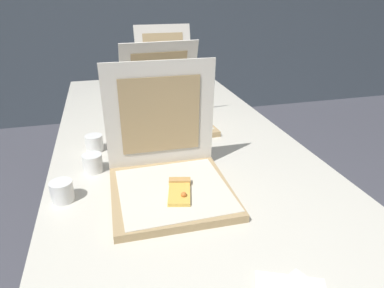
% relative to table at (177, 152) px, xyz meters
% --- Properties ---
extents(table, '(0.92, 2.19, 0.73)m').
position_rel_table_xyz_m(table, '(0.00, 0.00, 0.00)').
color(table, silver).
rests_on(table, ground).
extents(pizza_box_front, '(0.35, 0.35, 0.36)m').
position_rel_table_xyz_m(pizza_box_front, '(-0.09, -0.34, 0.10)').
color(pizza_box_front, tan).
rests_on(pizza_box_front, table).
extents(pizza_box_middle, '(0.37, 0.37, 0.35)m').
position_rel_table_xyz_m(pizza_box_middle, '(-0.01, 0.18, 0.10)').
color(pizza_box_middle, tan).
rests_on(pizza_box_middle, table).
extents(pizza_box_back, '(0.35, 0.42, 0.36)m').
position_rel_table_xyz_m(pizza_box_back, '(0.12, 0.72, 0.10)').
color(pizza_box_back, tan).
rests_on(pizza_box_back, table).
extents(cup_white_near_left, '(0.06, 0.06, 0.06)m').
position_rel_table_xyz_m(cup_white_near_left, '(-0.40, -0.32, 0.08)').
color(cup_white_near_left, white).
rests_on(cup_white_near_left, table).
extents(cup_white_mid, '(0.06, 0.06, 0.06)m').
position_rel_table_xyz_m(cup_white_mid, '(-0.31, -0.00, 0.08)').
color(cup_white_mid, white).
rests_on(cup_white_mid, table).
extents(cup_white_near_center, '(0.06, 0.06, 0.06)m').
position_rel_table_xyz_m(cup_white_near_center, '(-0.32, -0.16, 0.08)').
color(cup_white_near_center, white).
rests_on(cup_white_near_center, table).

